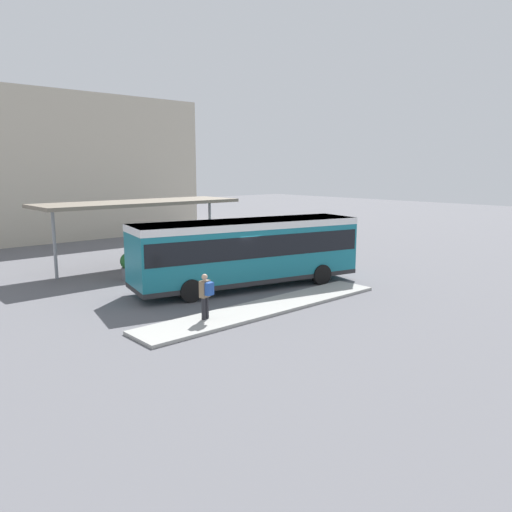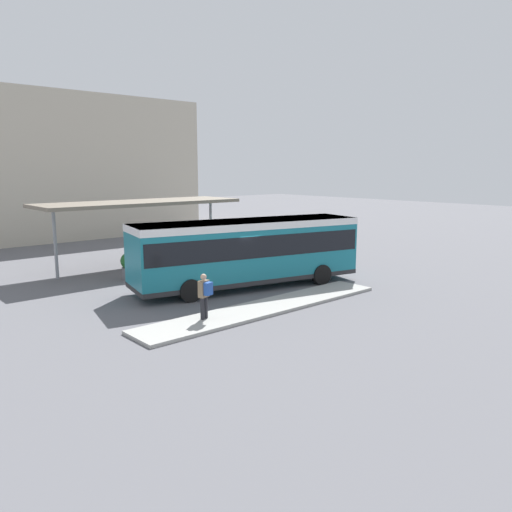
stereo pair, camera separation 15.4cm
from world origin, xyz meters
name	(u,v)px [view 2 (the right image)]	position (x,y,z in m)	size (l,w,h in m)	color
ground_plane	(247,287)	(0.00, 0.00, 0.00)	(120.00, 120.00, 0.00)	#5B5B60
curb_island	(266,307)	(-1.83, -3.22, 0.06)	(10.96, 1.80, 0.12)	#9E9E99
city_bus	(248,248)	(0.01, 0.00, 1.77)	(10.66, 4.82, 3.01)	#197284
pedestrian_waiting	(205,293)	(-4.53, -3.05, 1.03)	(0.44, 0.48, 1.59)	#232328
bicycle_orange	(319,254)	(7.70, 2.50, 0.34)	(0.48, 1.54, 0.67)	black
bicycle_yellow	(308,252)	(7.62, 3.28, 0.34)	(0.48, 1.53, 0.66)	black
bicycle_white	(303,249)	(7.99, 4.07, 0.38)	(0.48, 1.78, 0.77)	black
bicycle_blue	(294,248)	(8.00, 4.86, 0.35)	(0.48, 1.62, 0.70)	black
station_shelter	(140,204)	(-1.14, 7.47, 3.42)	(10.89, 3.46, 3.55)	#706656
potted_planter_near_shelter	(129,265)	(-3.27, 4.89, 0.69)	(0.82, 0.82, 1.32)	slate
potted_planter_far_side	(235,250)	(3.13, 4.74, 0.75)	(0.90, 0.90, 1.43)	slate
station_building	(12,167)	(-1.90, 27.11, 5.37)	(25.36, 15.93, 10.74)	#BCB29E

